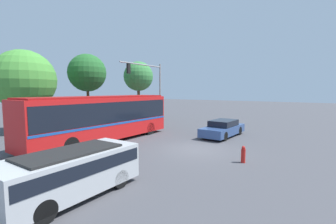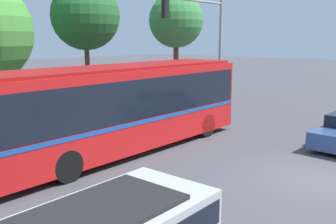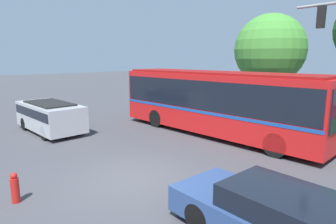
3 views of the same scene
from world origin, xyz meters
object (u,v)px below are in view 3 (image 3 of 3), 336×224
Objects in this scene: city_bus at (216,99)px; street_tree_left at (270,50)px; suv_left_lane at (50,115)px; fire_hydrant at (15,188)px; sedan_foreground at (280,221)px.

city_bus is 8.88m from street_tree_left.
city_bus is at bearing -137.28° from suv_left_lane.
suv_left_lane is 8.04m from fire_hydrant.
street_tree_left is at bearing -109.56° from suv_left_lane.
fire_hydrant is (7.15, -3.66, -0.53)m from suv_left_lane.
suv_left_lane is (-12.96, 0.21, 0.31)m from sedan_foreground.
suv_left_lane is (-6.29, -6.14, -0.91)m from city_bus.
city_bus is 2.42× the size of suv_left_lane.
sedan_foreground is at bearing 177.43° from suv_left_lane.
street_tree_left is (-8.28, 14.66, 3.92)m from sedan_foreground.
fire_hydrant is at bearing 151.27° from suv_left_lane.
street_tree_left is at bearing 99.98° from city_bus.
sedan_foreground is at bearing -60.53° from street_tree_left.
street_tree_left is at bearing -58.73° from sedan_foreground.
street_tree_left reaches higher than city_bus.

